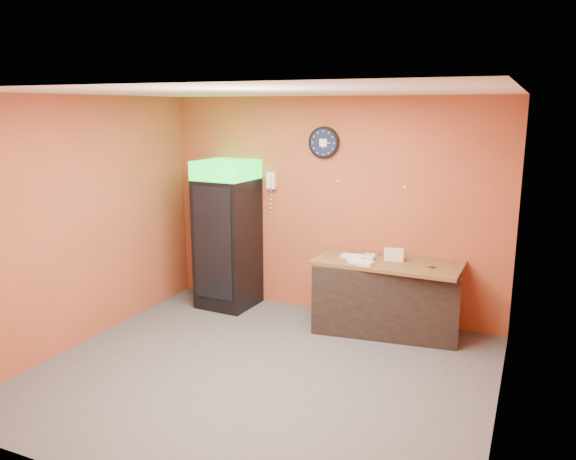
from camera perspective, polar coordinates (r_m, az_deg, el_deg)
The scene contains 15 objects.
floor at distance 5.93m, azimuth -2.71°, elevation -14.34°, with size 4.50×4.50×0.00m, color #47474C.
back_wall at distance 7.25m, azimuth 4.31°, elevation 2.31°, with size 4.50×0.02×2.80m, color #B74D33.
left_wall at distance 6.75m, azimuth -20.16°, elevation 0.82°, with size 0.02×4.00×2.80m, color #B74D33.
right_wall at distance 4.89m, azimuth 21.44°, elevation -3.50°, with size 0.02×4.00×2.80m, color #B74D33.
ceiling at distance 5.30m, azimuth -3.03°, elevation 13.84°, with size 4.50×4.00×0.02m, color white.
beverage_cooler at distance 7.54m, azimuth -6.31°, elevation -0.68°, with size 0.73×0.74×1.98m.
prep_counter at distance 6.90m, azimuth 10.01°, elevation -6.78°, with size 1.68×0.75×0.84m, color black.
wall_clock at distance 7.15m, azimuth 3.67°, elevation 8.85°, with size 0.40×0.06×0.40m.
wall_phone at distance 7.46m, azimuth -1.73°, elevation 5.02°, with size 0.12×0.10×0.22m.
butcher_paper at distance 6.77m, azimuth 10.15°, elevation -3.26°, with size 1.70×0.84×0.04m, color brown.
sub_roll_stack at distance 6.76m, azimuth 10.74°, elevation -2.48°, with size 0.24×0.10×0.15m.
wrapped_sandwich_left at distance 6.80m, azimuth 6.59°, elevation -2.73°, with size 0.29×0.11×0.04m, color silver.
wrapped_sandwich_mid at distance 6.57m, azimuth 7.40°, elevation -3.27°, with size 0.31×0.12×0.04m, color silver.
wrapped_sandwich_right at distance 6.80m, azimuth 7.51°, elevation -2.74°, with size 0.29×0.11×0.04m, color silver.
kitchen_tool at distance 6.97m, azimuth 9.04°, elevation -2.34°, with size 0.06×0.06×0.06m, color silver.
Camera 1 is at (2.41, -4.72, 2.67)m, focal length 35.00 mm.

